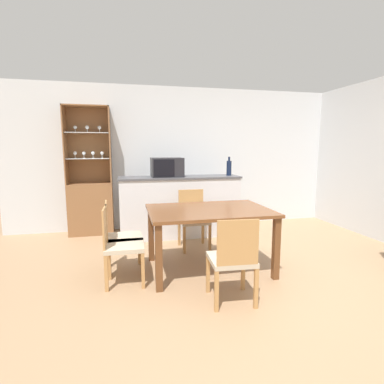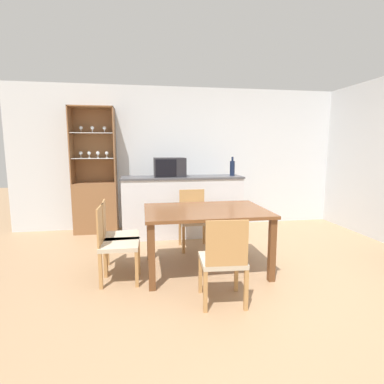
# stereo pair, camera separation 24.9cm
# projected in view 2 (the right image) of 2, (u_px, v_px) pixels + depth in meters

# --- Properties ---
(ground_plane) EXTENTS (18.00, 18.00, 0.00)m
(ground_plane) POSITION_uv_depth(u_px,v_px,m) (250.00, 284.00, 3.24)
(ground_plane) COLOR #A37F5B
(wall_back) EXTENTS (6.80, 0.06, 2.55)m
(wall_back) POSITION_uv_depth(u_px,v_px,m) (203.00, 158.00, 5.62)
(wall_back) COLOR silver
(wall_back) RESTS_ON ground_plane
(kitchen_counter) EXTENTS (1.98, 0.53, 1.00)m
(kitchen_counter) POSITION_uv_depth(u_px,v_px,m) (182.00, 206.00, 5.00)
(kitchen_counter) COLOR silver
(kitchen_counter) RESTS_ON ground_plane
(display_cabinet) EXTENTS (0.73, 0.38, 2.14)m
(display_cabinet) POSITION_uv_depth(u_px,v_px,m) (96.00, 197.00, 5.20)
(display_cabinet) COLOR brown
(display_cabinet) RESTS_ON ground_plane
(dining_table) EXTENTS (1.43, 1.00, 0.75)m
(dining_table) POSITION_uv_depth(u_px,v_px,m) (205.00, 217.00, 3.56)
(dining_table) COLOR brown
(dining_table) RESTS_ON ground_plane
(dining_chair_head_far) EXTENTS (0.42, 0.42, 0.85)m
(dining_chair_head_far) POSITION_uv_depth(u_px,v_px,m) (194.00, 219.00, 4.39)
(dining_chair_head_far) COLOR #C1B299
(dining_chair_head_far) RESTS_ON ground_plane
(dining_chair_side_left_far) EXTENTS (0.43, 0.43, 0.85)m
(dining_chair_side_left_far) POSITION_uv_depth(u_px,v_px,m) (118.00, 236.00, 3.57)
(dining_chair_side_left_far) COLOR #C1B299
(dining_chair_side_left_far) RESTS_ON ground_plane
(dining_chair_head_near) EXTENTS (0.44, 0.44, 0.85)m
(dining_chair_head_near) POSITION_uv_depth(u_px,v_px,m) (223.00, 260.00, 2.79)
(dining_chair_head_near) COLOR #C1B299
(dining_chair_head_near) RESTS_ON ground_plane
(dining_chair_side_left_near) EXTENTS (0.43, 0.43, 0.85)m
(dining_chair_side_left_near) POSITION_uv_depth(u_px,v_px,m) (116.00, 243.00, 3.28)
(dining_chair_side_left_near) COLOR #C1B299
(dining_chair_side_left_near) RESTS_ON ground_plane
(microwave) EXTENTS (0.51, 0.40, 0.31)m
(microwave) POSITION_uv_depth(u_px,v_px,m) (169.00, 167.00, 4.87)
(microwave) COLOR #232328
(microwave) RESTS_ON kitchen_counter
(wine_bottle) EXTENTS (0.08, 0.08, 0.32)m
(wine_bottle) POSITION_uv_depth(u_px,v_px,m) (232.00, 168.00, 5.02)
(wine_bottle) COLOR #141E38
(wine_bottle) RESTS_ON kitchen_counter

